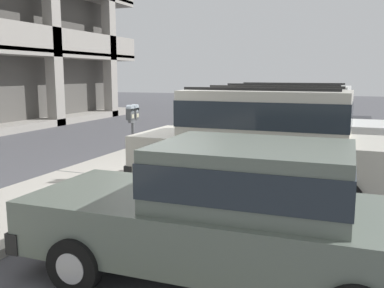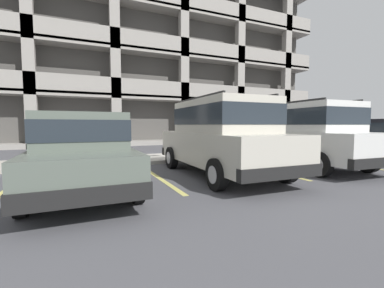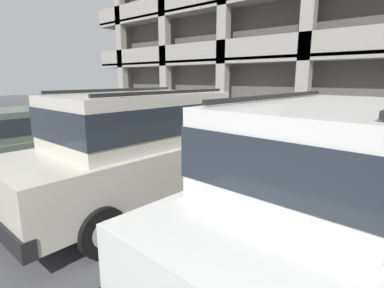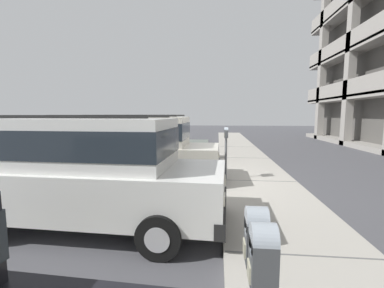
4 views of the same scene
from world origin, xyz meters
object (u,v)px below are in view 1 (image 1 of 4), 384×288
Objects in this scene: parking_meter_near at (133,124)px; parking_meter_far at (226,106)px; dark_hatchback at (285,121)px; red_sedan at (235,209)px; blue_coupe at (302,119)px; silver_suv at (264,139)px.

parking_meter_near reaches higher than parking_meter_far.
red_sedan is at bearing -173.69° from dark_hatchback.
dark_hatchback is at bearing 3.83° from red_sedan.
red_sedan is 10.02m from blue_coupe.
parking_meter_far is (9.64, 2.92, 0.38)m from red_sedan.
parking_meter_near is 1.06× the size of parking_meter_far.
silver_suv is 1.07× the size of red_sedan.
dark_hatchback reaches higher than parking_meter_near.
blue_coupe is (3.51, -0.02, -0.27)m from dark_hatchback.
parking_meter_near is (-6.80, 2.52, 0.44)m from blue_coupe.
parking_meter_near is at bearing 144.87° from dark_hatchback.
parking_meter_far is (6.23, 2.54, 0.12)m from silver_suv.
silver_suv is 3.30× the size of parking_meter_far.
parking_meter_far reaches higher than red_sedan.
silver_suv reaches higher than blue_coupe.
red_sedan is at bearing -172.87° from silver_suv.
blue_coupe is at bearing 1.84° from dark_hatchback.
blue_coupe is (10.01, 0.45, 0.00)m from red_sedan.
silver_suv reaches higher than parking_meter_near.
parking_meter_far is (6.43, -0.05, -0.06)m from parking_meter_near.
parking_meter_far is at bearing 23.01° from silver_suv.
dark_hatchback reaches higher than parking_meter_far.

